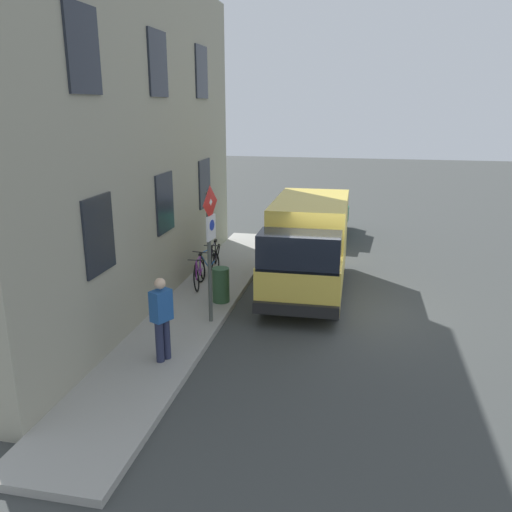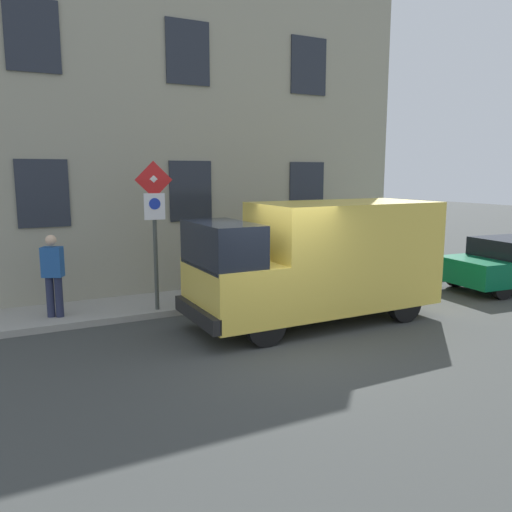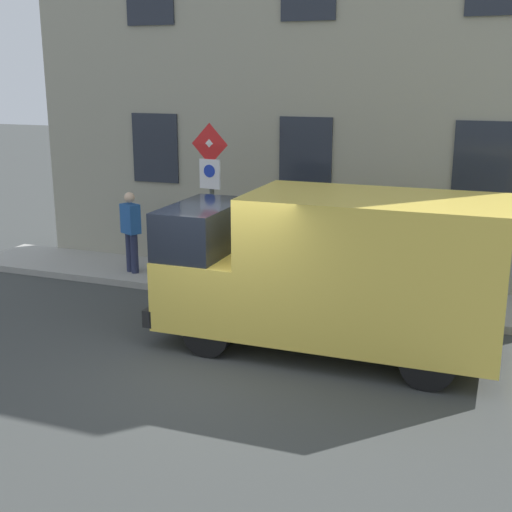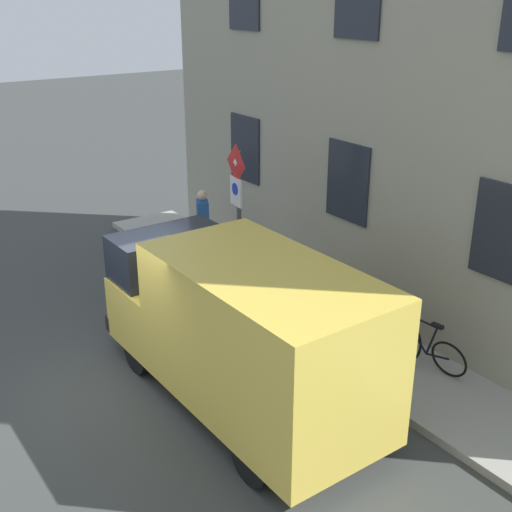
{
  "view_description": "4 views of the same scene",
  "coord_description": "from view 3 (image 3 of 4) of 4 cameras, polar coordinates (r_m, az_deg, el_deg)",
  "views": [
    {
      "loc": [
        -0.44,
        12.32,
        5.05
      ],
      "look_at": [
        2.17,
        -0.44,
        1.26
      ],
      "focal_mm": 36.62,
      "sensor_mm": 36.0,
      "label": 1
    },
    {
      "loc": [
        -7.73,
        4.32,
        3.1
      ],
      "look_at": [
        2.49,
        -0.86,
        1.22
      ],
      "focal_mm": 35.51,
      "sensor_mm": 36.0,
      "label": 2
    },
    {
      "loc": [
        -8.93,
        -4.04,
        4.23
      ],
      "look_at": [
        1.91,
        0.11,
        1.14
      ],
      "focal_mm": 48.11,
      "sensor_mm": 36.0,
      "label": 3
    },
    {
      "loc": [
        -3.86,
        -8.77,
        6.01
      ],
      "look_at": [
        2.69,
        0.53,
        1.38
      ],
      "focal_mm": 45.85,
      "sensor_mm": 36.0,
      "label": 4
    }
  ],
  "objects": [
    {
      "name": "ground_plane",
      "position": [
        10.67,
        -3.18,
        -8.47
      ],
      "size": [
        80.0,
        80.0,
        0.0
      ],
      "primitive_type": "plane",
      "color": "#3B3E3C"
    },
    {
      "name": "sign_post_stacked",
      "position": [
        13.12,
        -3.78,
        6.06
      ],
      "size": [
        0.18,
        0.56,
        3.09
      ],
      "color": "#474C47",
      "rests_on": "sidewalk_slab"
    },
    {
      "name": "bicycle_purple",
      "position": [
        13.7,
        7.36,
        -0.97
      ],
      "size": [
        0.48,
        1.71,
        0.89
      ],
      "rotation": [
        0.0,
        0.0,
        1.72
      ],
      "color": "black",
      "rests_on": "sidewalk_slab"
    },
    {
      "name": "pedestrian",
      "position": [
        14.64,
        -10.36,
        2.19
      ],
      "size": [
        0.41,
        0.47,
        1.72
      ],
      "rotation": [
        0.0,
        0.0,
        2.69
      ],
      "color": "#262B47",
      "rests_on": "sidewalk_slab"
    },
    {
      "name": "building_facade",
      "position": [
        14.32,
        4.7,
        14.52
      ],
      "size": [
        0.75,
        12.52,
        8.29
      ],
      "color": "#9C9984",
      "rests_on": "ground_plane"
    },
    {
      "name": "delivery_van",
      "position": [
        10.57,
        6.55,
        -1.1
      ],
      "size": [
        2.05,
        5.35,
        2.5
      ],
      "rotation": [
        0.0,
        0.0,
        1.58
      ],
      "color": "#E8C84B",
      "rests_on": "ground_plane"
    },
    {
      "name": "litter_bin",
      "position": [
        13.12,
        1.69,
        -1.21
      ],
      "size": [
        0.44,
        0.44,
        0.9
      ],
      "primitive_type": "cylinder",
      "color": "#2D5133",
      "rests_on": "sidewalk_slab"
    },
    {
      "name": "bicycle_black",
      "position": [
        13.45,
        13.76,
        -1.6
      ],
      "size": [
        0.46,
        1.72,
        0.89
      ],
      "rotation": [
        0.0,
        0.0,
        1.69
      ],
      "color": "black",
      "rests_on": "sidewalk_slab"
    },
    {
      "name": "sidewalk_slab",
      "position": [
        13.75,
        2.85,
        -2.72
      ],
      "size": [
        1.83,
        14.52,
        0.14
      ],
      "primitive_type": "cube",
      "color": "#9B9992",
      "rests_on": "ground_plane"
    },
    {
      "name": "bicycle_blue",
      "position": [
        13.55,
        10.53,
        -1.28
      ],
      "size": [
        0.48,
        1.72,
        0.89
      ],
      "rotation": [
        0.0,
        0.0,
        1.44
      ],
      "color": "black",
      "rests_on": "sidewalk_slab"
    }
  ]
}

